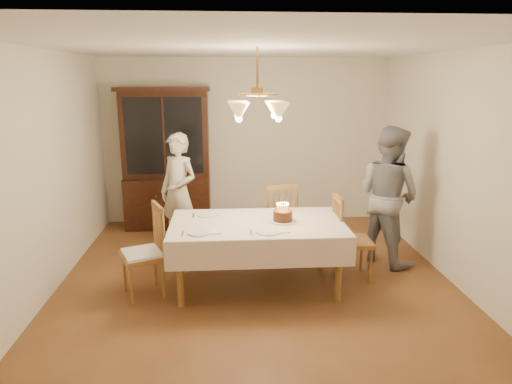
{
  "coord_description": "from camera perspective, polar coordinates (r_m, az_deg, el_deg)",
  "views": [
    {
      "loc": [
        -0.34,
        -4.75,
        2.31
      ],
      "look_at": [
        0.0,
        0.2,
        1.05
      ],
      "focal_mm": 32.0,
      "sensor_mm": 36.0,
      "label": 1
    }
  ],
  "objects": [
    {
      "name": "ground",
      "position": [
        5.29,
        0.15,
        -11.63
      ],
      "size": [
        5.0,
        5.0,
        0.0
      ],
      "primitive_type": "plane",
      "color": "brown",
      "rests_on": "ground"
    },
    {
      "name": "room_shell",
      "position": [
        4.81,
        0.17,
        5.55
      ],
      "size": [
        5.0,
        5.0,
        5.0
      ],
      "color": "white",
      "rests_on": "ground"
    },
    {
      "name": "dining_table",
      "position": [
        5.03,
        0.16,
        -4.62
      ],
      "size": [
        1.9,
        1.1,
        0.76
      ],
      "color": "brown",
      "rests_on": "ground"
    },
    {
      "name": "china_hutch",
      "position": [
        7.17,
        -11.11,
        3.79
      ],
      "size": [
        1.38,
        0.54,
        2.16
      ],
      "color": "black",
      "rests_on": "ground"
    },
    {
      "name": "chair_far_side",
      "position": [
        6.0,
        2.79,
        -3.88
      ],
      "size": [
        0.5,
        0.48,
        1.0
      ],
      "color": "brown",
      "rests_on": "ground"
    },
    {
      "name": "chair_left_end",
      "position": [
        5.06,
        -13.91,
        -7.7
      ],
      "size": [
        0.56,
        0.57,
        1.0
      ],
      "color": "brown",
      "rests_on": "ground"
    },
    {
      "name": "chair_right_end",
      "position": [
        5.44,
        11.84,
        -6.15
      ],
      "size": [
        0.43,
        0.45,
        1.0
      ],
      "color": "brown",
      "rests_on": "ground"
    },
    {
      "name": "elderly_woman",
      "position": [
        6.21,
        -9.63,
        -0.03
      ],
      "size": [
        0.69,
        0.66,
        1.6
      ],
      "primitive_type": "imported",
      "rotation": [
        0.0,
        0.0,
        -0.65
      ],
      "color": "#ECE2C7",
      "rests_on": "ground"
    },
    {
      "name": "adult_in_grey",
      "position": [
        5.93,
        16.17,
        -0.41
      ],
      "size": [
        1.01,
        1.06,
        1.73
      ],
      "primitive_type": "imported",
      "rotation": [
        0.0,
        0.0,
        2.14
      ],
      "color": "slate",
      "rests_on": "ground"
    },
    {
      "name": "birthday_cake",
      "position": [
        5.02,
        3.35,
        -3.07
      ],
      "size": [
        0.3,
        0.3,
        0.21
      ],
      "color": "white",
      "rests_on": "dining_table"
    },
    {
      "name": "place_setting_near_left",
      "position": [
        4.7,
        -6.93,
        -5.05
      ],
      "size": [
        0.39,
        0.25,
        0.02
      ],
      "color": "white",
      "rests_on": "dining_table"
    },
    {
      "name": "place_setting_near_right",
      "position": [
        4.7,
        1.7,
        -4.95
      ],
      "size": [
        0.41,
        0.26,
        0.02
      ],
      "color": "white",
      "rests_on": "dining_table"
    },
    {
      "name": "place_setting_far_left",
      "position": [
        5.28,
        -5.84,
        -2.83
      ],
      "size": [
        0.39,
        0.25,
        0.02
      ],
      "color": "white",
      "rests_on": "dining_table"
    },
    {
      "name": "chandelier",
      "position": [
        4.77,
        0.17,
        10.25
      ],
      "size": [
        0.62,
        0.62,
        0.73
      ],
      "color": "#BF8C3F",
      "rests_on": "ground"
    }
  ]
}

